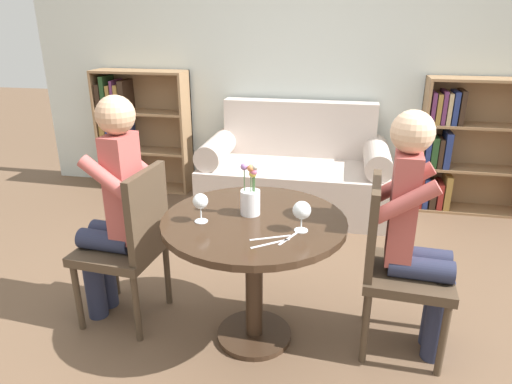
{
  "coord_description": "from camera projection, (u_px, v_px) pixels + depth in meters",
  "views": [
    {
      "loc": [
        0.4,
        -1.99,
        1.62
      ],
      "look_at": [
        0.0,
        0.05,
        0.82
      ],
      "focal_mm": 32.0,
      "sensor_mm": 36.0,
      "label": 1
    }
  ],
  "objects": [
    {
      "name": "ground_plane",
      "position": [
        254.0,
        336.0,
        2.48
      ],
      "size": [
        16.0,
        16.0,
        0.0
      ],
      "primitive_type": "plane",
      "color": "brown"
    },
    {
      "name": "chair_left",
      "position": [
        131.0,
        240.0,
        2.46
      ],
      "size": [
        0.45,
        0.45,
        0.9
      ],
      "rotation": [
        0.0,
        0.0,
        -1.66
      ],
      "color": "#473828",
      "rests_on": "ground_plane"
    },
    {
      "name": "bookshelf_left",
      "position": [
        134.0,
        131.0,
        4.49
      ],
      "size": [
        0.9,
        0.28,
        1.16
      ],
      "color": "#93704C",
      "rests_on": "ground_plane"
    },
    {
      "name": "round_table",
      "position": [
        254.0,
        245.0,
        2.28
      ],
      "size": [
        0.91,
        0.91,
        0.7
      ],
      "color": "#382619",
      "rests_on": "ground_plane"
    },
    {
      "name": "person_left",
      "position": [
        113.0,
        208.0,
        2.43
      ],
      "size": [
        0.44,
        0.36,
        1.27
      ],
      "rotation": [
        0.0,
        0.0,
        -1.66
      ],
      "color": "#282D47",
      "rests_on": "ground_plane"
    },
    {
      "name": "wine_glass_left",
      "position": [
        200.0,
        202.0,
        2.16
      ],
      "size": [
        0.07,
        0.07,
        0.14
      ],
      "color": "white",
      "rests_on": "round_table"
    },
    {
      "name": "fork_left_setting",
      "position": [
        290.0,
        237.0,
        2.04
      ],
      "size": [
        0.09,
        0.18,
        0.0
      ],
      "color": "silver",
      "rests_on": "round_table"
    },
    {
      "name": "wine_glass_right",
      "position": [
        302.0,
        211.0,
        2.06
      ],
      "size": [
        0.09,
        0.09,
        0.15
      ],
      "color": "white",
      "rests_on": "round_table"
    },
    {
      "name": "bookshelf_right",
      "position": [
        459.0,
        148.0,
        3.95
      ],
      "size": [
        0.9,
        0.28,
        1.16
      ],
      "color": "#93704C",
      "rests_on": "ground_plane"
    },
    {
      "name": "knife_left_setting",
      "position": [
        270.0,
        238.0,
        2.03
      ],
      "size": [
        0.18,
        0.09,
        0.0
      ],
      "color": "silver",
      "rests_on": "round_table"
    },
    {
      "name": "chair_right",
      "position": [
        394.0,
        260.0,
        2.26
      ],
      "size": [
        0.45,
        0.45,
        0.9
      ],
      "rotation": [
        0.0,
        0.0,
        1.5
      ],
      "color": "#473828",
      "rests_on": "ground_plane"
    },
    {
      "name": "flower_vase",
      "position": [
        250.0,
        197.0,
        2.24
      ],
      "size": [
        0.1,
        0.1,
        0.27
      ],
      "color": "silver",
      "rests_on": "round_table"
    },
    {
      "name": "back_wall",
      "position": [
        304.0,
        50.0,
        4.06
      ],
      "size": [
        5.2,
        0.05,
        2.7
      ],
      "color": "silver",
      "rests_on": "ground_plane"
    },
    {
      "name": "couch",
      "position": [
        295.0,
        175.0,
        4.05
      ],
      "size": [
        1.6,
        0.8,
        0.92
      ],
      "color": "beige",
      "rests_on": "ground_plane"
    },
    {
      "name": "knife_right_setting",
      "position": [
        270.0,
        244.0,
        1.98
      ],
      "size": [
        0.16,
        0.12,
        0.0
      ],
      "color": "silver",
      "rests_on": "round_table"
    },
    {
      "name": "person_right",
      "position": [
        417.0,
        233.0,
        2.18
      ],
      "size": [
        0.43,
        0.36,
        1.25
      ],
      "rotation": [
        0.0,
        0.0,
        1.5
      ],
      "color": "#282D47",
      "rests_on": "ground_plane"
    }
  ]
}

